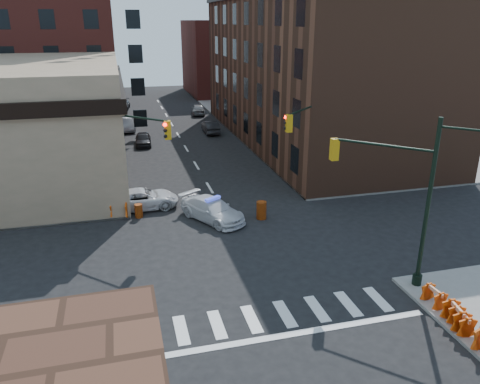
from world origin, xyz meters
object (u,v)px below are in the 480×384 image
pickup (142,199)px  pedestrian_a (60,207)px  barricade_se_a (434,297)px  barricade_nw_a (120,209)px  pedestrian_b (53,192)px  barrel_road (261,210)px  parked_car_wfar (126,125)px  parked_car_wnear (143,139)px  parked_car_enear (211,127)px  police_car (212,210)px  barrel_bank (139,211)px

pickup → pedestrian_a: bearing=99.4°
barricade_se_a → barricade_nw_a: bearing=41.3°
pedestrian_b → barrel_road: (13.02, -5.61, -0.45)m
parked_car_wfar → barrel_road: bearing=-82.8°
parked_car_wnear → parked_car_enear: 8.55m
police_car → parked_car_enear: bearing=48.6°
police_car → pickup: police_car is taller
parked_car_wfar → barricade_nw_a: size_ratio=3.46×
pickup → barrel_road: (7.25, -3.71, -0.10)m
parked_car_wfar → barrel_bank: size_ratio=4.88×
parked_car_wfar → parked_car_enear: size_ratio=1.03×
barricade_nw_a → pedestrian_a: bearing=-172.4°
pickup → pedestrian_b: pedestrian_b is taller
parked_car_wnear → barricade_se_a: 33.99m
parked_car_wnear → barrel_road: 21.80m
police_car → pedestrian_a: pedestrian_a is taller
barrel_bank → barricade_se_a: bearing=-48.6°
police_car → barricade_se_a: (7.47, -11.98, -0.14)m
parked_car_enear → parked_car_wnear: bearing=26.4°
police_car → parked_car_wfar: parked_car_wfar is taller
pedestrian_a → barricade_nw_a: (3.58, -0.30, -0.40)m
parked_car_enear → barricade_se_a: size_ratio=3.90×
parked_car_wfar → barrel_bank: bearing=-97.8°
barrel_bank → barricade_nw_a: size_ratio=0.71×
pedestrian_b → barricade_se_a: pedestrian_b is taller
parked_car_wfar → pedestrian_b: (-5.44, -22.67, 0.31)m
parked_car_wfar → pedestrian_a: size_ratio=2.49×
parked_car_enear → pedestrian_a: bearing=58.3°
barricade_se_a → pedestrian_a: bearing=47.5°
parked_car_wfar → barrel_road: 29.28m
pedestrian_a → barricade_se_a: 21.82m
parked_car_enear → barrel_bank: parked_car_enear is taller
pickup → barricade_se_a: pickup is taller
pickup → pedestrian_b: bearing=68.8°
pedestrian_b → barricade_nw_a: bearing=-60.4°
police_car → pedestrian_b: (-9.95, 5.04, 0.32)m
parked_car_wnear → pedestrian_a: 19.37m
barrel_bank → barricade_se_a: 18.12m
pickup → parked_car_wfar: bearing=-2.1°
police_car → parked_car_wfar: size_ratio=1.11×
barricade_nw_a → parked_car_wnear: bearing=94.3°
police_car → pickup: size_ratio=0.99×
parked_car_enear → barrel_bank: size_ratio=4.75×
pedestrian_b → pedestrian_a: bearing=-99.7°
barrel_road → police_car: bearing=169.4°
barrel_road → barricade_nw_a: bearing=165.3°
barrel_road → barrel_bank: size_ratio=1.28×
police_car → pickup: bearing=112.8°
pedestrian_b → barrel_bank: (5.44, -3.42, -0.58)m
parked_car_enear → barricade_nw_a: parked_car_enear is taller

